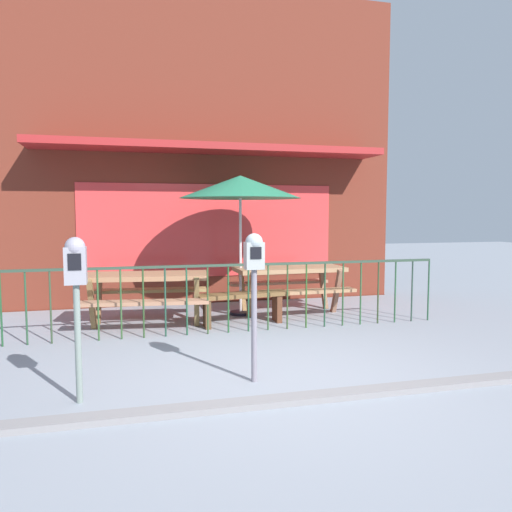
{
  "coord_description": "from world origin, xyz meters",
  "views": [
    {
      "loc": [
        -1.48,
        -4.6,
        1.66
      ],
      "look_at": [
        0.36,
        2.44,
        1.03
      ],
      "focal_mm": 34.49,
      "sensor_mm": 36.0,
      "label": 1
    }
  ],
  "objects_px": {
    "picnic_table_left": "(146,285)",
    "patio_bench": "(243,301)",
    "parking_meter_near": "(76,276)",
    "parking_meter_far": "(254,268)",
    "patio_umbrella": "(240,188)",
    "picnic_table_right": "(289,277)"
  },
  "relations": [
    {
      "from": "picnic_table_right",
      "to": "patio_bench",
      "type": "xyz_separation_m",
      "value": [
        -0.95,
        -0.66,
        -0.26
      ]
    },
    {
      "from": "picnic_table_left",
      "to": "picnic_table_right",
      "type": "distance_m",
      "value": 2.37
    },
    {
      "from": "patio_bench",
      "to": "parking_meter_far",
      "type": "height_order",
      "value": "parking_meter_far"
    },
    {
      "from": "parking_meter_far",
      "to": "picnic_table_right",
      "type": "bearing_deg",
      "value": 65.77
    },
    {
      "from": "picnic_table_left",
      "to": "patio_umbrella",
      "type": "height_order",
      "value": "patio_umbrella"
    },
    {
      "from": "patio_umbrella",
      "to": "picnic_table_left",
      "type": "bearing_deg",
      "value": -165.15
    },
    {
      "from": "parking_meter_near",
      "to": "patio_umbrella",
      "type": "bearing_deg",
      "value": 56.5
    },
    {
      "from": "patio_umbrella",
      "to": "parking_meter_far",
      "type": "distance_m",
      "value": 3.4
    },
    {
      "from": "patio_umbrella",
      "to": "parking_meter_near",
      "type": "distance_m",
      "value": 4.13
    },
    {
      "from": "picnic_table_right",
      "to": "parking_meter_far",
      "type": "height_order",
      "value": "parking_meter_far"
    },
    {
      "from": "parking_meter_near",
      "to": "parking_meter_far",
      "type": "xyz_separation_m",
      "value": [
        1.62,
        0.14,
        0.01
      ]
    },
    {
      "from": "picnic_table_left",
      "to": "parking_meter_far",
      "type": "bearing_deg",
      "value": -71.61
    },
    {
      "from": "picnic_table_left",
      "to": "patio_umbrella",
      "type": "relative_size",
      "value": 0.86
    },
    {
      "from": "picnic_table_right",
      "to": "parking_meter_near",
      "type": "distance_m",
      "value": 4.51
    },
    {
      "from": "patio_bench",
      "to": "parking_meter_near",
      "type": "relative_size",
      "value": 0.98
    },
    {
      "from": "picnic_table_left",
      "to": "patio_bench",
      "type": "height_order",
      "value": "picnic_table_left"
    },
    {
      "from": "parking_meter_near",
      "to": "patio_bench",
      "type": "bearing_deg",
      "value": 51.47
    },
    {
      "from": "patio_bench",
      "to": "parking_meter_near",
      "type": "height_order",
      "value": "parking_meter_near"
    },
    {
      "from": "parking_meter_far",
      "to": "patio_bench",
      "type": "bearing_deg",
      "value": 79.38
    },
    {
      "from": "picnic_table_left",
      "to": "patio_bench",
      "type": "distance_m",
      "value": 1.46
    },
    {
      "from": "parking_meter_near",
      "to": "parking_meter_far",
      "type": "bearing_deg",
      "value": 5.0
    },
    {
      "from": "parking_meter_far",
      "to": "parking_meter_near",
      "type": "bearing_deg",
      "value": -175.0
    }
  ]
}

